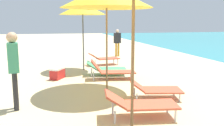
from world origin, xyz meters
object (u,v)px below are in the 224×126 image
object	(u,v)px
lounger_second_shoreside	(140,103)
lounger_third_inland	(154,89)
person_walking_mid	(14,63)
cooler_box	(58,73)
person_walking_near	(117,40)
umbrella_farthest	(83,9)
lounger_third_shoreside	(112,70)
lounger_farthest_inland	(106,68)
lounger_farthest_shoreside	(104,58)

from	to	relation	value
lounger_second_shoreside	lounger_third_inland	world-z (taller)	lounger_second_shoreside
person_walking_mid	cooler_box	world-z (taller)	person_walking_mid
person_walking_near	lounger_second_shoreside	bearing A→B (deg)	-35.57
umbrella_farthest	person_walking_mid	xyz separation A→B (m)	(-2.03, -4.15, -1.38)
lounger_second_shoreside	person_walking_mid	bearing A→B (deg)	165.02
umbrella_farthest	cooler_box	distance (m)	2.84
lounger_second_shoreside	lounger_third_shoreside	size ratio (longest dim) A/B	0.98
lounger_second_shoreside	person_walking_mid	distance (m)	2.87
person_walking_near	cooler_box	distance (m)	5.90
lounger_third_inland	cooler_box	bearing A→B (deg)	142.44
lounger_farthest_inland	person_walking_mid	size ratio (longest dim) A/B	0.89
person_walking_mid	lounger_third_shoreside	bearing A→B (deg)	32.70
lounger_third_shoreside	lounger_third_inland	size ratio (longest dim) A/B	1.11
umbrella_farthest	lounger_farthest_shoreside	distance (m)	2.53
person_walking_near	person_walking_mid	size ratio (longest dim) A/B	0.88
umbrella_farthest	lounger_farthest_inland	distance (m)	2.55
lounger_second_shoreside	cooler_box	xyz separation A→B (m)	(-1.58, 3.91, -0.12)
lounger_third_inland	lounger_second_shoreside	bearing A→B (deg)	-113.28
lounger_third_shoreside	lounger_farthest_shoreside	xyz separation A→B (m)	(0.30, 2.75, 0.02)
lounger_farthest_inland	cooler_box	xyz separation A→B (m)	(-1.76, -0.24, -0.06)
lounger_farthest_shoreside	person_walking_near	size ratio (longest dim) A/B	0.93
umbrella_farthest	person_walking_mid	world-z (taller)	umbrella_farthest
person_walking_near	lounger_farthest_shoreside	bearing A→B (deg)	-51.22
cooler_box	person_walking_near	bearing A→B (deg)	54.59
lounger_farthest_shoreside	cooler_box	bearing A→B (deg)	-140.67
lounger_third_inland	umbrella_farthest	bearing A→B (deg)	119.56
person_walking_near	cooler_box	world-z (taller)	person_walking_near
lounger_farthest_shoreside	cooler_box	world-z (taller)	lounger_farthest_shoreside
lounger_third_shoreside	lounger_third_inland	distance (m)	2.41
lounger_third_shoreside	lounger_farthest_shoreside	size ratio (longest dim) A/B	1.11
lounger_third_shoreside	umbrella_farthest	bearing A→B (deg)	121.17
lounger_farthest_shoreside	person_walking_mid	distance (m)	5.96
person_walking_mid	lounger_farthest_shoreside	bearing A→B (deg)	51.53
lounger_farthest_inland	person_walking_near	xyz separation A→B (m)	(1.64, 4.53, 0.67)
lounger_third_shoreside	lounger_second_shoreside	bearing A→B (deg)	-84.26
lounger_third_shoreside	lounger_farthest_inland	size ratio (longest dim) A/B	1.02
lounger_third_inland	person_walking_mid	world-z (taller)	person_walking_mid
lounger_farthest_shoreside	person_walking_near	world-z (taller)	person_walking_near
umbrella_farthest	person_walking_mid	bearing A→B (deg)	-116.01
lounger_farthest_shoreside	cooler_box	size ratio (longest dim) A/B	2.19
lounger_second_shoreside	person_walking_near	distance (m)	8.89
lounger_second_shoreside	cooler_box	distance (m)	4.21
cooler_box	lounger_farthest_shoreside	bearing A→B (deg)	47.39
lounger_third_shoreside	lounger_farthest_inland	xyz separation A→B (m)	(-0.04, 0.71, -0.05)
umbrella_farthest	person_walking_mid	distance (m)	4.82
umbrella_farthest	lounger_farthest_inland	xyz separation A→B (m)	(0.69, -1.12, -2.19)
person_walking_mid	lounger_second_shoreside	bearing A→B (deg)	-31.26
lounger_farthest_inland	lounger_farthest_shoreside	bearing A→B (deg)	90.31
lounger_third_shoreside	person_walking_mid	distance (m)	3.68
lounger_farthest_inland	cooler_box	distance (m)	1.77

